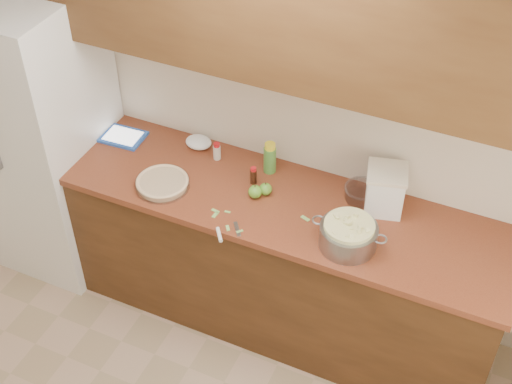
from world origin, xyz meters
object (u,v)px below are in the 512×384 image
at_px(colander, 348,235).
at_px(flour_canister, 385,189).
at_px(pie, 162,183).
at_px(tablet, 123,137).

relative_size(colander, flour_canister, 1.54).
height_order(pie, tablet, pie).
xyz_separation_m(pie, colander, (1.04, -0.00, 0.04)).
height_order(pie, flour_canister, flour_canister).
distance_m(pie, flour_canister, 1.17).
bearing_deg(pie, tablet, 146.75).
relative_size(pie, colander, 0.77).
bearing_deg(flour_canister, pie, -163.72).
distance_m(colander, flour_canister, 0.35).
height_order(colander, flour_canister, flour_canister).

